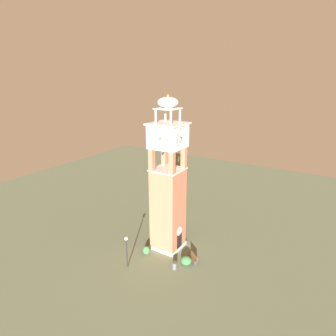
{
  "coord_description": "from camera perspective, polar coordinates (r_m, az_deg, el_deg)",
  "views": [
    {
      "loc": [
        -26.45,
        -16.52,
        20.09
      ],
      "look_at": [
        0.0,
        0.0,
        10.18
      ],
      "focal_mm": 30.8,
      "sensor_mm": 36.0,
      "label": 1
    }
  ],
  "objects": [
    {
      "name": "ground",
      "position": [
        37.09,
        -0.0,
        -15.17
      ],
      "size": [
        80.0,
        80.0,
        0.0
      ],
      "primitive_type": "plane",
      "color": "#5B664C"
    },
    {
      "name": "lamp_post",
      "position": [
        32.55,
        -8.21,
        -15.09
      ],
      "size": [
        0.36,
        0.36,
        3.72
      ],
      "color": "black",
      "rests_on": "ground"
    },
    {
      "name": "trash_bin",
      "position": [
        33.21,
        1.29,
        -18.75
      ],
      "size": [
        0.52,
        0.52,
        0.8
      ],
      "primitive_type": "cylinder",
      "color": "#4C4C51",
      "rests_on": "ground"
    },
    {
      "name": "clock_tower",
      "position": [
        33.58,
        0.0,
        -4.14
      ],
      "size": [
        3.79,
        3.79,
        18.31
      ],
      "color": "#AD5B42",
      "rests_on": "ground"
    },
    {
      "name": "shrub_near_entry",
      "position": [
        35.45,
        -4.3,
        -15.93
      ],
      "size": [
        0.88,
        0.88,
        1.05
      ],
      "primitive_type": "ellipsoid",
      "color": "#336638",
      "rests_on": "ground"
    },
    {
      "name": "park_bench",
      "position": [
        34.33,
        5.01,
        -17.28
      ],
      "size": [
        1.31,
        1.54,
        0.95
      ],
      "color": "brown",
      "rests_on": "ground"
    },
    {
      "name": "shrub_left_of_tower",
      "position": [
        33.85,
        3.62,
        -17.77
      ],
      "size": [
        1.23,
        1.23,
        1.0
      ],
      "primitive_type": "ellipsoid",
      "color": "#336638",
      "rests_on": "ground"
    }
  ]
}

